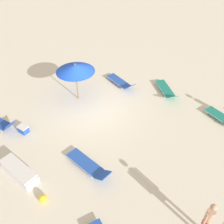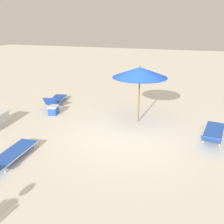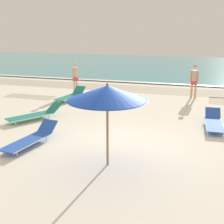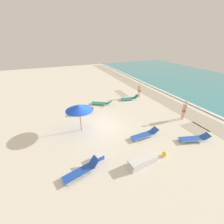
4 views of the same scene
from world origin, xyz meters
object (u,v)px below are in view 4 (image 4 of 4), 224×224
Objects in this scene: cooler_box at (100,157)px; sun_lounger_beside_umbrella at (145,134)px; lounger_stack at (143,161)px; beachgoer_wading_adult at (184,109)px; beach_umbrella at (79,108)px; sun_lounger_near_water_left at (130,98)px; sun_lounger_under_umbrella at (82,170)px; beachgoer_shoreline_child at (139,89)px; sun_lounger_near_water_right at (194,138)px; beach_ball at (165,154)px; sun_lounger_mid_beach_solo at (102,103)px; sun_lounger_mid_beach_pair_a at (82,112)px.

sun_lounger_beside_umbrella is at bearing 0.99° from cooler_box.
beachgoer_wading_adult is at bearing 110.58° from lounger_stack.
beach_umbrella is at bearing -159.36° from lounger_stack.
sun_lounger_beside_umbrella is at bearing 137.40° from lounger_stack.
beach_umbrella is at bearing -48.69° from sun_lounger_near_water_left.
sun_lounger_beside_umbrella is 4.09× the size of cooler_box.
sun_lounger_under_umbrella is 1.22× the size of beachgoer_shoreline_child.
sun_lounger_near_water_right is 4.17× the size of cooler_box.
sun_lounger_under_umbrella reaches higher than beach_ball.
sun_lounger_near_water_left is (-4.15, 6.82, -1.78)m from beach_umbrella.
beach_umbrella reaches higher than sun_lounger_beside_umbrella.
cooler_box is (3.68, 0.32, -1.80)m from beach_umbrella.
sun_lounger_mid_beach_solo is at bearing 138.85° from sun_lounger_under_umbrella.
sun_lounger_near_water_left is 9.55m from beach_ball.
beachgoer_wading_adult is at bearing 89.21° from sun_lounger_under_umbrella.
beach_umbrella is at bearing -106.78° from sun_lounger_near_water_right.
beach_umbrella is at bearing -126.50° from sun_lounger_beside_umbrella.
sun_lounger_near_water_right is 9.63m from sun_lounger_mid_beach_solo.
sun_lounger_mid_beach_pair_a is at bearing -150.70° from sun_lounger_beside_umbrella.
lounger_stack is at bearing -14.82° from sun_lounger_near_water_left.
sun_lounger_near_water_left is 6.64× the size of beach_ball.
sun_lounger_beside_umbrella is 6.62m from sun_lounger_mid_beach_pair_a.
sun_lounger_near_water_left is at bearing 164.20° from beach_ball.
beachgoer_shoreline_child is 5.49× the size of beach_ball.
sun_lounger_under_umbrella is at bearing -76.66° from sun_lounger_beside_umbrella.
sun_lounger_under_umbrella is at bearing -12.32° from beach_umbrella.
beach_umbrella reaches higher than beachgoer_wading_adult.
beachgoer_wading_adult is at bearing 78.60° from beach_umbrella.
sun_lounger_near_water_right is at bearing -22.33° from beachgoer_wading_adult.
sun_lounger_mid_beach_pair_a reaches higher than sun_lounger_near_water_right.
beach_umbrella is 4.11m from cooler_box.
beachgoer_shoreline_child reaches higher than cooler_box.
beachgoer_wading_adult reaches higher than sun_lounger_under_umbrella.
sun_lounger_beside_umbrella is 6.99m from sun_lounger_mid_beach_solo.
sun_lounger_under_umbrella reaches higher than sun_lounger_near_water_left.
sun_lounger_near_water_left is at bearing 110.57° from sun_lounger_mid_beach_pair_a.
beach_umbrella is 1.28× the size of beachgoer_wading_adult.
beach_ball is 0.57× the size of cooler_box.
lounger_stack is 0.87× the size of sun_lounger_mid_beach_solo.
beach_ball is at bearing -3.26° from sun_lounger_beside_umbrella.
sun_lounger_near_water_left reaches higher than lounger_stack.
cooler_box is (7.79, -2.90, -0.02)m from sun_lounger_mid_beach_solo.
sun_lounger_mid_beach_pair_a is (1.32, -2.52, 0.00)m from sun_lounger_mid_beach_solo.
beach_ball is (0.42, -3.07, -0.04)m from sun_lounger_near_water_right.
sun_lounger_mid_beach_pair_a reaches higher than sun_lounger_mid_beach_solo.
cooler_box is (6.47, -0.39, -0.02)m from sun_lounger_mid_beach_pair_a.
cooler_box reaches higher than beach_ball.
sun_lounger_under_umbrella is at bearing -32.51° from sun_lounger_near_water_left.
sun_lounger_near_water_right is 1.00× the size of sun_lounger_mid_beach_pair_a.
beach_ball is at bearing -94.38° from beachgoer_shoreline_child.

